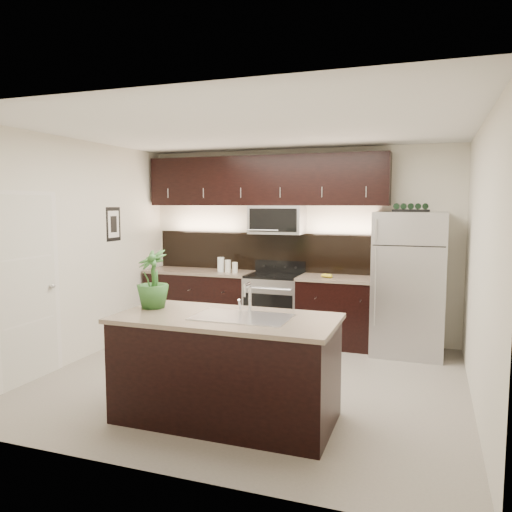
# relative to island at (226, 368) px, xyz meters

# --- Properties ---
(ground) EXTENTS (4.50, 4.50, 0.00)m
(ground) POSITION_rel_island_xyz_m (-0.13, 0.99, -0.47)
(ground) COLOR gray
(ground) RESTS_ON ground
(room_walls) EXTENTS (4.52, 4.02, 2.71)m
(room_walls) POSITION_rel_island_xyz_m (-0.24, 0.95, 1.22)
(room_walls) COLOR silver
(room_walls) RESTS_ON ground
(counter_run) EXTENTS (3.51, 0.65, 0.94)m
(counter_run) POSITION_rel_island_xyz_m (-0.59, 2.68, -0.00)
(counter_run) COLOR black
(counter_run) RESTS_ON ground
(upper_fixtures) EXTENTS (3.49, 0.40, 1.66)m
(upper_fixtures) POSITION_rel_island_xyz_m (-0.56, 2.82, 1.67)
(upper_fixtures) COLOR black
(upper_fixtures) RESTS_ON counter_run
(island) EXTENTS (1.96, 0.96, 0.94)m
(island) POSITION_rel_island_xyz_m (0.00, 0.00, 0.00)
(island) COLOR black
(island) RESTS_ON ground
(sink_faucet) EXTENTS (0.84, 0.50, 0.28)m
(sink_faucet) POSITION_rel_island_xyz_m (0.15, 0.01, 0.48)
(sink_faucet) COLOR silver
(sink_faucet) RESTS_ON island
(refrigerator) EXTENTS (0.88, 0.79, 1.82)m
(refrigerator) POSITION_rel_island_xyz_m (1.43, 2.62, 0.44)
(refrigerator) COLOR #B2B2B7
(refrigerator) RESTS_ON ground
(wine_rack) EXTENTS (0.45, 0.28, 0.11)m
(wine_rack) POSITION_rel_island_xyz_m (1.43, 2.62, 1.40)
(wine_rack) COLOR black
(wine_rack) RESTS_ON refrigerator
(plant) EXTENTS (0.40, 0.40, 0.55)m
(plant) POSITION_rel_island_xyz_m (-0.79, 0.10, 0.74)
(plant) COLOR #2B5E25
(plant) RESTS_ON island
(canisters) EXTENTS (0.32, 0.11, 0.21)m
(canisters) POSITION_rel_island_xyz_m (-1.10, 2.62, 0.56)
(canisters) COLOR silver
(canisters) RESTS_ON counter_run
(french_press) EXTENTS (0.09, 0.09, 0.27)m
(french_press) POSITION_rel_island_xyz_m (1.04, 2.63, 0.57)
(french_press) COLOR silver
(french_press) RESTS_ON counter_run
(bananas) EXTENTS (0.21, 0.19, 0.05)m
(bananas) POSITION_rel_island_xyz_m (0.35, 2.60, 0.49)
(bananas) COLOR gold
(bananas) RESTS_ON counter_run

